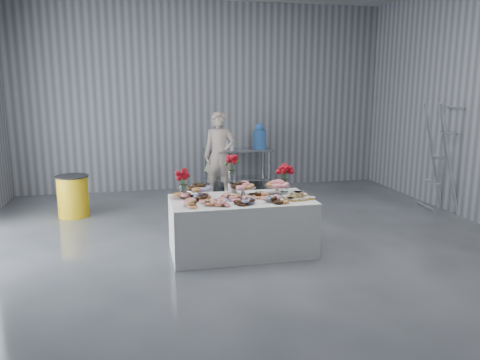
% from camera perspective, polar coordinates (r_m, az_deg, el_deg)
% --- Properties ---
extents(ground, '(9.00, 9.00, 0.00)m').
position_cam_1_polar(ground, '(6.30, 2.12, -9.48)').
color(ground, '#36383D').
rests_on(ground, ground).
extents(room_walls, '(8.04, 9.04, 4.02)m').
position_cam_1_polar(room_walls, '(5.90, -0.53, 15.24)').
color(room_walls, gray).
rests_on(room_walls, ground).
extents(display_table, '(1.90, 1.01, 0.75)m').
position_cam_1_polar(display_table, '(6.40, 0.19, -5.59)').
color(display_table, white).
rests_on(display_table, ground).
extents(prep_table, '(1.50, 0.60, 0.90)m').
position_cam_1_polar(prep_table, '(10.15, -0.33, 2.23)').
color(prep_table, silver).
rests_on(prep_table, ground).
extents(donut_mounds, '(1.81, 0.81, 0.09)m').
position_cam_1_polar(donut_mounds, '(6.24, 0.29, -2.03)').
color(donut_mounds, '#C28D47').
rests_on(donut_mounds, display_table).
extents(cake_stand_left, '(0.36, 0.36, 0.17)m').
position_cam_1_polar(cake_stand_left, '(6.31, -4.99, -1.02)').
color(cake_stand_left, silver).
rests_on(cake_stand_left, display_table).
extents(cake_stand_mid, '(0.36, 0.36, 0.17)m').
position_cam_1_polar(cake_stand_mid, '(6.42, 0.33, -0.78)').
color(cake_stand_mid, silver).
rests_on(cake_stand_mid, display_table).
extents(cake_stand_right, '(0.36, 0.36, 0.17)m').
position_cam_1_polar(cake_stand_right, '(6.55, 4.60, -0.57)').
color(cake_stand_right, silver).
rests_on(cake_stand_right, display_table).
extents(danish_pile, '(0.48, 0.48, 0.11)m').
position_cam_1_polar(danish_pile, '(6.35, 7.11, -1.79)').
color(danish_pile, silver).
rests_on(danish_pile, display_table).
extents(bouquet_left, '(0.26, 0.26, 0.42)m').
position_cam_1_polar(bouquet_left, '(6.36, -6.92, 0.46)').
color(bouquet_left, white).
rests_on(bouquet_left, display_table).
extents(bouquet_right, '(0.26, 0.26, 0.42)m').
position_cam_1_polar(bouquet_right, '(6.70, 5.47, 1.06)').
color(bouquet_right, white).
rests_on(bouquet_right, display_table).
extents(bouquet_center, '(0.26, 0.26, 0.57)m').
position_cam_1_polar(bouquet_center, '(6.54, -0.91, 1.59)').
color(bouquet_center, silver).
rests_on(bouquet_center, display_table).
extents(water_jug, '(0.28, 0.28, 0.55)m').
position_cam_1_polar(water_jug, '(10.20, 2.42, 5.27)').
color(water_jug, '#4284E3').
rests_on(water_jug, prep_table).
extents(drink_bottles, '(0.54, 0.08, 0.27)m').
position_cam_1_polar(drink_bottles, '(9.93, -2.02, 4.44)').
color(drink_bottles, '#268C33').
rests_on(drink_bottles, prep_table).
extents(person, '(0.68, 0.49, 1.74)m').
position_cam_1_polar(person, '(9.41, -2.51, 3.04)').
color(person, '#CC8C93').
rests_on(person, ground).
extents(trash_barrel, '(0.56, 0.56, 0.72)m').
position_cam_1_polar(trash_barrel, '(8.62, -19.68, -1.86)').
color(trash_barrel, gold).
rests_on(trash_barrel, ground).
extents(stepladder, '(0.74, 0.50, 1.98)m').
position_cam_1_polar(stepladder, '(9.00, 23.27, 2.50)').
color(stepladder, silver).
rests_on(stepladder, ground).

